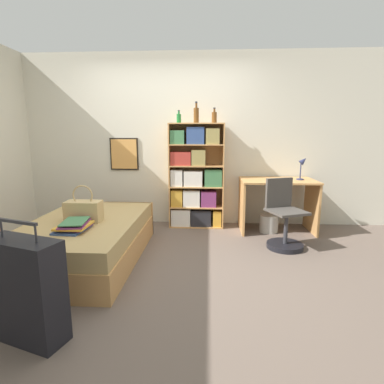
{
  "coord_description": "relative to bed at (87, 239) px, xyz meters",
  "views": [
    {
      "loc": [
        0.6,
        -3.11,
        1.37
      ],
      "look_at": [
        0.41,
        0.19,
        0.75
      ],
      "focal_mm": 28.0,
      "sensor_mm": 36.0,
      "label": 1
    }
  ],
  "objects": [
    {
      "name": "bed",
      "position": [
        0.0,
        0.0,
        0.0
      ],
      "size": [
        1.16,
        1.88,
        0.46
      ],
      "color": "tan",
      "rests_on": "ground_plane"
    },
    {
      "name": "desk_lamp",
      "position": [
        2.68,
        1.16,
        0.75
      ],
      "size": [
        0.15,
        0.1,
        0.34
      ],
      "color": "navy",
      "rests_on": "desk"
    },
    {
      "name": "waste_bin",
      "position": [
        2.24,
        1.1,
        -0.1
      ],
      "size": [
        0.26,
        0.26,
        0.25
      ],
      "color": "#B7B2A8",
      "rests_on": "ground_plane"
    },
    {
      "name": "bottle_brown",
      "position": [
        1.17,
        1.29,
        1.44
      ],
      "size": [
        0.08,
        0.08,
        0.3
      ],
      "color": "brown",
      "rests_on": "bookcase"
    },
    {
      "name": "desk_chair",
      "position": [
        2.3,
        0.5,
        0.05
      ],
      "size": [
        0.52,
        0.52,
        0.85
      ],
      "color": "black",
      "rests_on": "ground_plane"
    },
    {
      "name": "suitcase",
      "position": [
        0.14,
        -1.35,
        0.13
      ],
      "size": [
        0.6,
        0.38,
        0.84
      ],
      "color": "black",
      "rests_on": "ground_plane"
    },
    {
      "name": "bottle_green",
      "position": [
        0.91,
        1.35,
        1.4
      ],
      "size": [
        0.07,
        0.07,
        0.19
      ],
      "color": "#1E6B2D",
      "rests_on": "bookcase"
    },
    {
      "name": "bottle_clear",
      "position": [
        1.43,
        1.3,
        1.41
      ],
      "size": [
        0.07,
        0.07,
        0.21
      ],
      "color": "brown",
      "rests_on": "bookcase"
    },
    {
      "name": "wall_back",
      "position": [
        0.76,
        1.55,
        1.07
      ],
      "size": [
        10.0,
        0.09,
        2.6
      ],
      "color": "beige",
      "rests_on": "ground_plane"
    },
    {
      "name": "book_stack_on_bed",
      "position": [
        0.04,
        -0.38,
        0.28
      ],
      "size": [
        0.33,
        0.38,
        0.1
      ],
      "color": "#334C84",
      "rests_on": "bed"
    },
    {
      "name": "bookcase",
      "position": [
        1.15,
        1.33,
        0.49
      ],
      "size": [
        0.81,
        0.32,
        1.55
      ],
      "color": "tan",
      "rests_on": "ground_plane"
    },
    {
      "name": "ground_plane",
      "position": [
        0.76,
        -0.02,
        -0.23
      ],
      "size": [
        14.0,
        14.0,
        0.0
      ],
      "primitive_type": "plane",
      "color": "#66564C"
    },
    {
      "name": "desk",
      "position": [
        2.35,
        1.16,
        0.29
      ],
      "size": [
        1.04,
        0.67,
        0.76
      ],
      "color": "tan",
      "rests_on": "ground_plane"
    },
    {
      "name": "handbag",
      "position": [
        0.01,
        -0.06,
        0.35
      ],
      "size": [
        0.38,
        0.19,
        0.4
      ],
      "color": "tan",
      "rests_on": "bed"
    }
  ]
}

